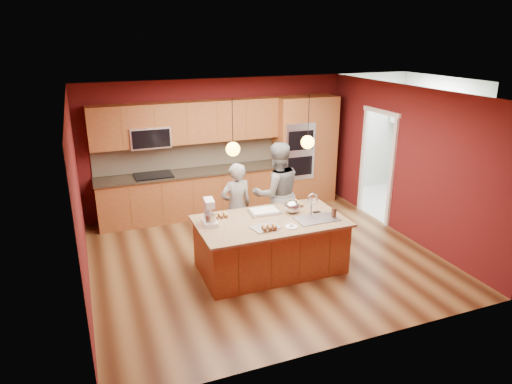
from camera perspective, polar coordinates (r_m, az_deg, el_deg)
name	(u,v)px	position (r m, az deg, el deg)	size (l,w,h in m)	color
floor	(263,256)	(7.73, 0.87, -8.00)	(5.50, 5.50, 0.00)	#452512
ceiling	(264,93)	(6.92, 0.98, 12.29)	(5.50, 5.50, 0.00)	white
wall_back	(218,145)	(9.49, -4.80, 5.85)	(5.50, 5.50, 0.00)	#561213
wall_front	(349,244)	(5.14, 11.54, -6.35)	(5.50, 5.50, 0.00)	#561213
wall_left	(78,201)	(6.73, -21.32, -1.10)	(5.00, 5.00, 0.00)	#561213
wall_right	(406,163)	(8.60, 18.20, 3.52)	(5.00, 5.00, 0.00)	#561213
cabinet_run	(189,169)	(9.18, -8.35, 2.89)	(3.74, 0.64, 2.30)	brown
oven_column	(304,150)	(9.93, 6.04, 5.23)	(1.30, 0.62, 2.30)	brown
doorway_trim	(377,167)	(9.27, 14.84, 3.02)	(0.08, 1.11, 2.20)	white
laundry_room	(434,113)	(10.39, 21.35, 9.16)	(2.60, 2.70, 2.70)	silver
pendant_left	(233,149)	(6.43, -2.90, 5.41)	(0.20, 0.20, 0.80)	black
pendant_right	(308,142)	(6.88, 6.47, 6.23)	(0.20, 0.20, 0.80)	black
island	(271,244)	(7.16, 1.93, -6.50)	(2.27, 1.27, 1.21)	brown
person_left	(236,207)	(7.71, -2.48, -1.87)	(0.56, 0.37, 1.53)	black
person_right	(277,194)	(7.91, 2.61, -0.20)	(0.88, 0.69, 1.82)	slate
stand_mixer	(210,214)	(6.80, -5.83, -2.73)	(0.24, 0.31, 0.40)	white
sheet_cake	(264,211)	(7.26, 1.04, -2.44)	(0.50, 0.38, 0.05)	#B9BBC0
cooling_rack	(265,227)	(6.71, 1.18, -4.42)	(0.40, 0.29, 0.02)	silver
mixing_bowl	(292,207)	(7.26, 4.55, -1.84)	(0.25, 0.25, 0.21)	silver
plate	(291,227)	(6.75, 4.45, -4.35)	(0.19, 0.19, 0.01)	white
tumbler	(334,213)	(7.17, 9.71, -2.55)	(0.08, 0.08, 0.15)	#3D2215
phone	(317,212)	(7.34, 7.58, -2.50)	(0.12, 0.06, 0.01)	black
cupcakes_left	(218,216)	(7.07, -4.81, -2.98)	(0.33, 0.17, 0.07)	#DCAF59
cupcakes_rack	(269,227)	(6.61, 1.67, -4.40)	(0.24, 0.16, 0.07)	#DCAF59
cupcakes_right	(295,204)	(7.58, 4.88, -1.46)	(0.22, 0.29, 0.06)	#DCAF59
washer	(435,184)	(10.31, 21.49, 0.93)	(0.66, 0.68, 1.06)	white
dryer	(411,178)	(10.84, 18.82, 1.67)	(0.57, 0.59, 0.92)	white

